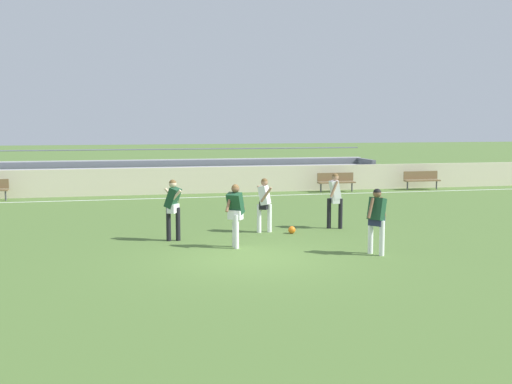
{
  "coord_description": "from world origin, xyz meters",
  "views": [
    {
      "loc": [
        -3.2,
        -14.58,
        3.29
      ],
      "look_at": [
        1.21,
        4.74,
        1.08
      ],
      "focal_mm": 43.89,
      "sensor_mm": 36.0,
      "label": 1
    }
  ],
  "objects": [
    {
      "name": "bench_near_bin",
      "position": [
        11.53,
        13.4,
        0.55
      ],
      "size": [
        1.8,
        0.4,
        0.9
      ],
      "color": "brown",
      "rests_on": "ground"
    },
    {
      "name": "sideline_wall",
      "position": [
        0.0,
        14.16,
        0.61
      ],
      "size": [
        48.0,
        0.16,
        1.22
      ],
      "primitive_type": "cube",
      "color": "beige",
      "rests_on": "ground"
    },
    {
      "name": "player_dark_overlapping",
      "position": [
        -1.62,
        2.7,
        1.03
      ],
      "size": [
        0.54,
        0.67,
        1.72
      ],
      "color": "black",
      "rests_on": "ground"
    },
    {
      "name": "player_white_dropping_back",
      "position": [
        3.47,
        3.62,
        1.03
      ],
      "size": [
        0.48,
        0.47,
        1.72
      ],
      "color": "black",
      "rests_on": "ground"
    },
    {
      "name": "bench_far_right",
      "position": [
        7.09,
        13.4,
        0.55
      ],
      "size": [
        1.8,
        0.4,
        0.9
      ],
      "color": "brown",
      "rests_on": "ground"
    },
    {
      "name": "player_white_pressing_high",
      "position": [
        1.17,
        3.44,
        0.97
      ],
      "size": [
        0.47,
        0.66,
        1.63
      ],
      "color": "white",
      "rests_on": "ground"
    },
    {
      "name": "player_dark_challenging",
      "position": [
        -0.12,
        1.36,
        1.01
      ],
      "size": [
        0.62,
        0.54,
        1.69
      ],
      "color": "white",
      "rests_on": "ground"
    },
    {
      "name": "bleacher_stand",
      "position": [
        -0.42,
        16.38,
        0.78
      ],
      "size": [
        20.63,
        2.59,
        1.95
      ],
      "color": "#B2B2B7",
      "rests_on": "ground"
    },
    {
      "name": "soccer_ball",
      "position": [
        1.92,
        3.06,
        0.11
      ],
      "size": [
        0.22,
        0.22,
        0.22
      ],
      "primitive_type": "sphere",
      "color": "orange",
      "rests_on": "ground"
    },
    {
      "name": "field_line_sideline",
      "position": [
        0.0,
        12.61,
        0.0
      ],
      "size": [
        44.0,
        0.12,
        0.01
      ],
      "primitive_type": "cube",
      "color": "white",
      "rests_on": "ground"
    },
    {
      "name": "player_dark_trailing_run",
      "position": [
        3.15,
        -0.27,
        0.99
      ],
      "size": [
        0.65,
        0.5,
        1.66
      ],
      "color": "white",
      "rests_on": "ground"
    },
    {
      "name": "ground_plane",
      "position": [
        0.0,
        0.0,
        0.0
      ],
      "size": [
        160.0,
        160.0,
        0.0
      ],
      "primitive_type": "plane",
      "color": "#4C6B30"
    }
  ]
}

